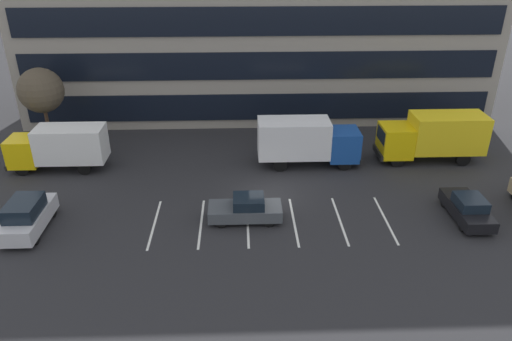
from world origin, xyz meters
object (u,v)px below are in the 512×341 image
object	(u,v)px
box_truck_yellow	(59,146)
bare_tree	(41,91)
suv_silver	(27,216)
box_truck_yellow_all	(434,135)
box_truck_blue	(306,140)
sedan_black	(468,208)
sedan_charcoal	(246,209)

from	to	relation	value
box_truck_yellow	bare_tree	xyz separation A→B (m)	(-2.18, 4.07, 2.90)
suv_silver	bare_tree	xyz separation A→B (m)	(-2.85, 12.22, 3.73)
box_truck_yellow_all	suv_silver	world-z (taller)	box_truck_yellow_all
box_truck_yellow	box_truck_blue	world-z (taller)	box_truck_blue
sedan_black	suv_silver	xyz separation A→B (m)	(-26.05, -0.34, 0.25)
bare_tree	box_truck_yellow	bearing A→B (deg)	-61.78
sedan_charcoal	suv_silver	distance (m)	12.68
box_truck_yellow	bare_tree	distance (m)	5.45
box_truck_blue	suv_silver	size ratio (longest dim) A/B	1.67
box_truck_yellow_all	bare_tree	size ratio (longest dim) A/B	1.21
suv_silver	bare_tree	size ratio (longest dim) A/B	0.70
sedan_black	bare_tree	size ratio (longest dim) A/B	0.68
box_truck_yellow_all	suv_silver	bearing A→B (deg)	-162.02
box_truck_yellow	suv_silver	distance (m)	8.23
bare_tree	sedan_black	bearing A→B (deg)	-22.34
sedan_charcoal	suv_silver	size ratio (longest dim) A/B	0.97
box_truck_yellow_all	sedan_charcoal	world-z (taller)	box_truck_yellow_all
box_truck_yellow_all	bare_tree	distance (m)	30.02
box_truck_blue	sedan_charcoal	distance (m)	8.93
box_truck_blue	sedan_black	world-z (taller)	box_truck_blue
box_truck_yellow	sedan_charcoal	world-z (taller)	box_truck_yellow
box_truck_yellow	sedan_charcoal	size ratio (longest dim) A/B	1.59
sedan_black	box_truck_yellow	bearing A→B (deg)	163.70
box_truck_blue	box_truck_yellow_all	bearing A→B (deg)	2.67
sedan_charcoal	bare_tree	size ratio (longest dim) A/B	0.68
box_truck_yellow_all	suv_silver	distance (m)	28.24
sedan_black	suv_silver	size ratio (longest dim) A/B	0.96
box_truck_yellow_all	box_truck_blue	distance (m)	9.61
box_truck_yellow	box_truck_yellow_all	distance (m)	27.52
sedan_black	suv_silver	world-z (taller)	suv_silver
box_truck_blue	sedan_black	bearing A→B (deg)	-41.96
sedan_black	bare_tree	world-z (taller)	bare_tree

